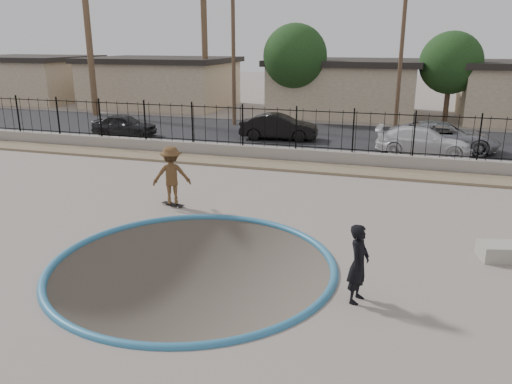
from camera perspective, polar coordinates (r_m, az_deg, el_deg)
The scene contains 22 objects.
ground at distance 24.48m, azimuth 5.35°, elevation 1.86°, with size 120.00×120.00×2.20m, color slate.
bowl_pit at distance 12.38m, azimuth -7.23°, elevation -8.30°, with size 6.84×6.84×1.80m, color #453C35, non-canonical shape.
coping_ring at distance 12.38m, azimuth -7.23°, elevation -8.30°, with size 7.04×7.04×0.20m, color teal.
rock_strip at distance 21.54m, azimuth 3.88°, elevation 2.97°, with size 42.00×1.60×0.11m, color #8C785C.
retaining_wall at distance 22.53m, azimuth 4.55°, elevation 4.23°, with size 42.00×0.45×0.60m, color gray.
fence at distance 22.29m, azimuth 4.62°, elevation 7.23°, with size 40.00×0.04×1.80m.
street at distance 29.03m, azimuth 7.47°, elevation 6.46°, with size 90.00×8.00×0.04m, color black.
house_west_far at distance 50.01m, azimuth -24.40°, elevation 11.77°, with size 10.60×8.60×3.90m.
house_west at distance 42.64m, azimuth -10.78°, elevation 12.30°, with size 11.60×8.60×3.90m.
house_center at distance 38.10m, azimuth 10.11°, elevation 11.80°, with size 10.60×8.60×3.90m.
palm_mid at distance 38.15m, azimuth -5.97°, elevation 19.07°, with size 2.30×2.30×9.30m.
utility_pole_left at distance 32.02m, azimuth -2.60°, elevation 15.99°, with size 1.70×0.24×9.00m.
utility_pole_mid at distance 30.17m, azimuth 16.33°, elevation 15.77°, with size 1.70×0.24×9.50m.
street_tree_left at distance 35.04m, azimuth 4.49°, elevation 15.20°, with size 4.32×4.32×6.36m.
street_tree_mid at distance 35.26m, azimuth 21.39°, elevation 13.57°, with size 3.96×3.96×5.83m.
skater at distance 16.47m, azimuth -9.62°, elevation 1.59°, with size 1.23×0.71×1.90m, color brown.
skateboard at distance 16.73m, azimuth -9.47°, elevation -1.37°, with size 0.85×0.41×0.07m.
videographer at distance 10.58m, azimuth 11.64°, elevation -8.03°, with size 0.62×0.41×1.70m, color black.
car_a at distance 29.31m, azimuth -14.81°, elevation 7.39°, with size 1.45×3.60×1.23m, color black.
car_b at distance 27.39m, azimuth 2.64°, elevation 7.45°, with size 1.46×4.18×1.38m, color black.
car_c at distance 24.99m, azimuth 18.59°, elevation 5.54°, with size 1.79×4.40×1.28m, color silver.
car_d at distance 26.00m, azimuth 20.61°, elevation 5.93°, with size 2.37×5.15×1.43m, color gray.
Camera 1 is at (4.74, -11.16, 5.27)m, focal length 35.00 mm.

